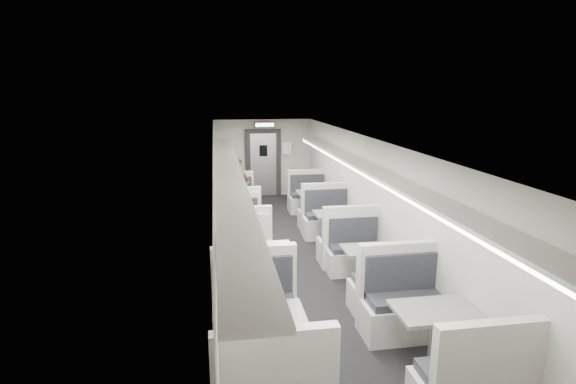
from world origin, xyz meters
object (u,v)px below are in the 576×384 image
object	(u,v)px
booth_right_b	(337,230)
booth_right_c	(368,268)
booth_left_b	(241,235)
exit_sign	(265,125)
booth_left_c	(248,267)
passenger	(238,193)
vestibule_door	(263,164)
booth_right_a	(314,205)
booth_right_d	(433,340)
booth_left_d	(263,346)
booth_left_a	(236,209)

from	to	relation	value
booth_right_b	booth_right_c	size ratio (longest dim) A/B	1.07
booth_left_b	exit_sign	distance (m)	4.89
booth_left_b	booth_left_c	world-z (taller)	booth_left_c
passenger	vestibule_door	bearing A→B (deg)	51.24
booth_right_a	booth_right_c	world-z (taller)	booth_right_a
booth_left_b	booth_right_d	world-z (taller)	booth_right_d
vestibule_door	booth_right_c	bearing A→B (deg)	-81.92
booth_left_c	passenger	size ratio (longest dim) A/B	1.26
booth_left_c	exit_sign	distance (m)	6.58
booth_left_b	vestibule_door	distance (m)	5.02
booth_right_a	booth_left_d	bearing A→B (deg)	-107.58
booth_left_a	exit_sign	xyz separation A→B (m)	(1.00, 2.35, 1.90)
booth_left_a	booth_right_c	bearing A→B (deg)	-64.57
booth_right_b	vestibule_door	world-z (taller)	vestibule_door
booth_left_d	booth_right_a	bearing A→B (deg)	72.42
vestibule_door	exit_sign	bearing A→B (deg)	-90.00
booth_left_a	booth_left_b	xyz separation A→B (m)	(0.00, -2.04, -0.03)
booth_left_c	passenger	bearing A→B (deg)	89.44
booth_left_b	exit_sign	bearing A→B (deg)	77.16
passenger	exit_sign	bearing A→B (deg)	48.53
booth_right_c	booth_right_a	bearing A→B (deg)	90.00
booth_left_a	booth_left_c	xyz separation A→B (m)	(0.00, -3.88, 0.01)
booth_right_a	vestibule_door	world-z (taller)	vestibule_door
passenger	vestibule_door	size ratio (longest dim) A/B	0.83
booth_right_c	booth_left_b	bearing A→B (deg)	132.68
booth_right_c	passenger	distance (m)	4.30
booth_left_a	booth_left_d	size ratio (longest dim) A/B	0.91
booth_right_c	passenger	world-z (taller)	passenger
booth_right_b	booth_right_d	xyz separation A→B (m)	(0.00, -4.31, 0.02)
booth_right_d	booth_left_c	bearing A→B (deg)	127.21
booth_left_d	vestibule_door	bearing A→B (deg)	83.77
booth_left_a	booth_right_d	distance (m)	6.81
booth_right_c	booth_right_d	world-z (taller)	booth_right_d
booth_left_b	vestibule_door	bearing A→B (deg)	78.41
booth_right_d	exit_sign	size ratio (longest dim) A/B	3.79
booth_right_a	booth_left_a	bearing A→B (deg)	179.92
booth_left_d	booth_right_b	world-z (taller)	booth_left_d
booth_left_b	booth_left_d	world-z (taller)	booth_left_d
exit_sign	booth_right_a	bearing A→B (deg)	-66.97
booth_left_a	booth_right_b	distance (m)	2.97
booth_left_a	booth_right_a	size ratio (longest dim) A/B	1.00
booth_left_d	booth_left_c	bearing A→B (deg)	90.00
booth_right_a	vestibule_door	distance (m)	3.08
booth_left_b	booth_right_d	size ratio (longest dim) A/B	0.84
passenger	booth_right_c	bearing A→B (deg)	-84.79
booth_right_a	vestibule_door	xyz separation A→B (m)	(-1.00, 2.84, 0.66)
booth_left_c	passenger	world-z (taller)	passenger
booth_right_d	booth_left_b	bearing A→B (deg)	114.08
passenger	exit_sign	distance (m)	3.25
vestibule_door	booth_left_a	bearing A→B (deg)	-109.41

